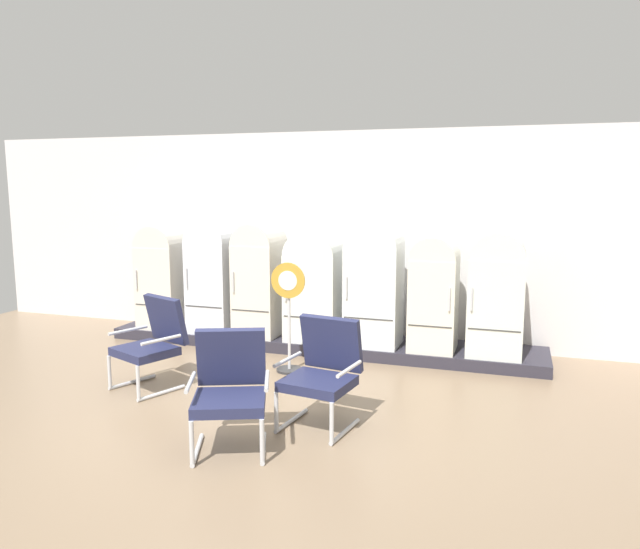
{
  "coord_description": "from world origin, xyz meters",
  "views": [
    {
      "loc": [
        2.55,
        -4.65,
        2.27
      ],
      "look_at": [
        0.11,
        2.75,
        1.08
      ],
      "focal_mm": 33.55,
      "sensor_mm": 36.0,
      "label": 1
    }
  ],
  "objects": [
    {
      "name": "refrigerator_0",
      "position": [
        -2.37,
        2.92,
        0.95
      ],
      "size": [
        0.61,
        0.69,
        1.51
      ],
      "color": "silver",
      "rests_on": "display_plinth"
    },
    {
      "name": "ground",
      "position": [
        0.0,
        0.0,
        -0.03
      ],
      "size": [
        12.0,
        10.0,
        0.05
      ],
      "primitive_type": "cube",
      "color": "#846D54"
    },
    {
      "name": "refrigerator_4",
      "position": [
        0.81,
        2.89,
        1.02
      ],
      "size": [
        0.69,
        0.63,
        1.64
      ],
      "color": "white",
      "rests_on": "display_plinth"
    },
    {
      "name": "refrigerator_3",
      "position": [
        -0.02,
        2.89,
        0.95
      ],
      "size": [
        0.71,
        0.63,
        1.52
      ],
      "color": "white",
      "rests_on": "display_plinth"
    },
    {
      "name": "display_plinth",
      "position": [
        0.0,
        3.02,
        0.08
      ],
      "size": [
        6.06,
        0.95,
        0.15
      ],
      "primitive_type": "cube",
      "color": "#2C2A35",
      "rests_on": "ground"
    },
    {
      "name": "armchair_right",
      "position": [
        0.88,
        0.5,
        0.55
      ],
      "size": [
        0.74,
        0.76,
        1.02
      ],
      "color": "silver",
      "rests_on": "ground"
    },
    {
      "name": "back_wall",
      "position": [
        0.0,
        3.66,
        1.52
      ],
      "size": [
        11.76,
        0.12,
        3.01
      ],
      "color": "silver",
      "rests_on": "ground"
    },
    {
      "name": "refrigerator_2",
      "position": [
        -0.84,
        2.92,
        0.99
      ],
      "size": [
        0.59,
        0.69,
        1.58
      ],
      "color": "silver",
      "rests_on": "display_plinth"
    },
    {
      "name": "refrigerator_6",
      "position": [
        2.35,
        2.92,
        0.97
      ],
      "size": [
        0.66,
        0.68,
        1.54
      ],
      "color": "silver",
      "rests_on": "display_plinth"
    },
    {
      "name": "refrigerator_5",
      "position": [
        1.59,
        2.9,
        0.93
      ],
      "size": [
        0.58,
        0.65,
        1.47
      ],
      "color": "silver",
      "rests_on": "display_plinth"
    },
    {
      "name": "refrigerator_1",
      "position": [
        -1.55,
        2.9,
        1.01
      ],
      "size": [
        0.61,
        0.64,
        1.61
      ],
      "color": "white",
      "rests_on": "display_plinth"
    },
    {
      "name": "armchair_center",
      "position": [
        0.27,
        -0.21,
        0.55
      ],
      "size": [
        0.83,
        0.85,
        1.02
      ],
      "color": "silver",
      "rests_on": "ground"
    },
    {
      "name": "sign_stand",
      "position": [
        -0.01,
        1.9,
        0.63
      ],
      "size": [
        0.43,
        0.32,
        1.34
      ],
      "color": "#2D2D30",
      "rests_on": "ground"
    },
    {
      "name": "armchair_left",
      "position": [
        -1.25,
        0.91,
        0.55
      ],
      "size": [
        0.83,
        0.86,
        1.02
      ],
      "color": "silver",
      "rests_on": "ground"
    }
  ]
}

